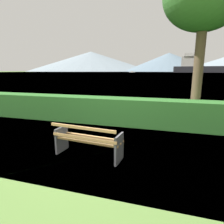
% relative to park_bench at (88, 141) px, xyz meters
% --- Properties ---
extents(ground_plane, '(1400.00, 1400.00, 0.00)m').
position_rel_park_bench_xyz_m(ground_plane, '(0.01, 0.06, -0.43)').
color(ground_plane, '#567A38').
extents(water_surface, '(620.00, 620.00, 0.00)m').
position_rel_park_bench_xyz_m(water_surface, '(0.01, 308.61, -0.43)').
color(water_surface, slate).
rests_on(water_surface, ground_plane).
extents(park_bench, '(1.76, 0.74, 0.87)m').
position_rel_park_bench_xyz_m(park_bench, '(0.00, 0.00, 0.00)').
color(park_bench, tan).
rests_on(park_bench, ground_plane).
extents(hedge_row, '(13.46, 0.89, 1.06)m').
position_rel_park_bench_xyz_m(hedge_row, '(0.01, 3.18, 0.10)').
color(hedge_row, '#2D6B28').
rests_on(hedge_row, ground_plane).
extents(cargo_ship_large, '(98.43, 28.46, 23.36)m').
position_rel_park_bench_xyz_m(cargo_ship_large, '(48.93, 254.32, 6.10)').
color(cargo_ship_large, '#232328').
rests_on(cargo_ship_large, water_surface).
extents(fishing_boat_near, '(8.51, 2.93, 1.84)m').
position_rel_park_bench_xyz_m(fishing_boat_near, '(-45.18, 248.80, 0.22)').
color(fishing_boat_near, silver).
rests_on(fishing_boat_near, water_surface).
extents(sailboat_mid, '(2.30, 5.41, 1.49)m').
position_rel_park_bench_xyz_m(sailboat_mid, '(35.30, 239.32, 0.11)').
color(sailboat_mid, '#B2332D').
rests_on(sailboat_mid, water_surface).
extents(distant_hills, '(791.04, 409.81, 64.56)m').
position_rel_park_bench_xyz_m(distant_hills, '(-99.06, 590.77, 28.73)').
color(distant_hills, gray).
rests_on(distant_hills, ground_plane).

